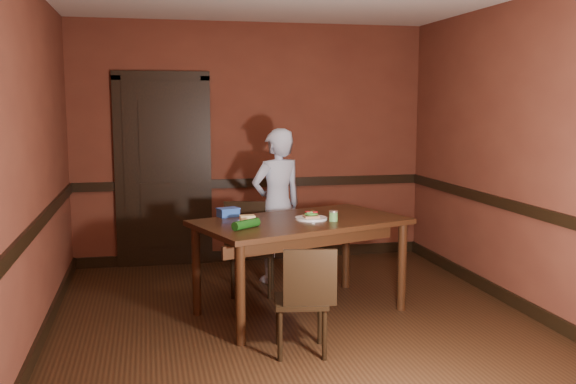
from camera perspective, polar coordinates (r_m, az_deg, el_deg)
name	(u,v)px	position (r m, az deg, el deg)	size (l,w,h in m)	color
floor	(297,323)	(5.40, 0.81, -11.61)	(4.00, 4.50, 0.01)	black
wall_back	(252,143)	(7.31, -3.21, 4.33)	(4.00, 0.02, 2.70)	#5C291B
wall_front	(410,203)	(2.98, 10.79, -1.00)	(4.00, 0.02, 2.70)	#5C291B
wall_left	(31,166)	(5.05, -21.87, 2.17)	(0.02, 4.50, 2.70)	#5C291B
wall_right	(523,156)	(5.90, 20.14, 3.00)	(0.02, 4.50, 2.70)	#5C291B
dado_back	(253,183)	(7.34, -3.16, 0.82)	(4.00, 0.03, 0.10)	black
dado_left	(37,226)	(5.10, -21.44, -2.85)	(0.03, 4.50, 0.10)	black
dado_right	(519,208)	(5.94, 19.81, -1.32)	(0.03, 4.50, 0.10)	black
baseboard_back	(253,255)	(7.49, -3.11, -5.57)	(4.00, 0.03, 0.12)	black
baseboard_left	(43,335)	(5.32, -20.98, -11.79)	(0.03, 4.50, 0.12)	black
baseboard_right	(514,301)	(6.13, 19.44, -9.10)	(0.03, 4.50, 0.12)	black
door	(163,168)	(7.21, -11.02, 2.09)	(1.05, 0.07, 2.20)	black
dining_table	(300,266)	(5.57, 1.10, -6.61)	(1.74, 0.98, 0.82)	black
chair_far	(253,249)	(6.10, -3.16, -5.10)	(0.40, 0.40, 0.86)	black
chair_near	(301,299)	(4.70, 1.14, -9.47)	(0.37, 0.37, 0.80)	black
person	(277,205)	(6.48, -0.97, -1.20)	(0.57, 0.37, 1.56)	silver
sandwich_plate	(311,217)	(5.49, 2.07, -2.25)	(0.27, 0.27, 0.07)	silver
sauce_jar	(333,216)	(5.42, 4.06, -2.12)	(0.08, 0.08, 0.09)	#579349
cheese_saucer	(247,219)	(5.40, -3.63, -2.42)	(0.17, 0.17, 0.05)	silver
food_tub	(228,212)	(5.64, -5.34, -1.80)	(0.21, 0.18, 0.08)	blue
wrapped_veg	(246,224)	(5.09, -3.75, -2.87)	(0.07, 0.07, 0.26)	#113C0E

